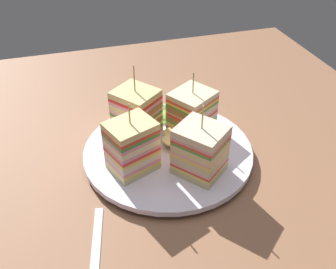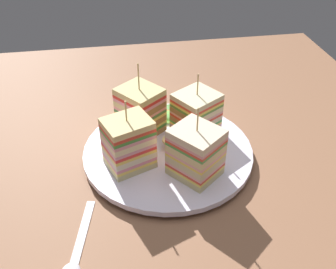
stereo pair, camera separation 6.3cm
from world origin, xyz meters
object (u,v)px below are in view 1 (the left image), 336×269
at_px(sandwich_wedge_1, 137,112).
at_px(sandwich_wedge_3, 200,150).
at_px(sandwich_wedge_2, 132,146).
at_px(sandwich_wedge_0, 192,111).
at_px(plate, 168,152).
at_px(chip_pile, 175,140).

bearing_deg(sandwich_wedge_1, sandwich_wedge_3, -9.92).
relative_size(sandwich_wedge_1, sandwich_wedge_2, 1.10).
distance_m(sandwich_wedge_1, sandwich_wedge_3, 0.15).
bearing_deg(sandwich_wedge_0, sandwich_wedge_3, 44.47).
relative_size(plate, sandwich_wedge_0, 2.54).
relative_size(sandwich_wedge_2, chip_pile, 1.71).
height_order(plate, sandwich_wedge_2, sandwich_wedge_2).
distance_m(sandwich_wedge_0, chip_pile, 0.06).
xyz_separation_m(plate, chip_pile, (-0.01, 0.01, 0.02)).
bearing_deg(plate, chip_pile, 117.19).
bearing_deg(plate, sandwich_wedge_3, 25.21).
bearing_deg(sandwich_wedge_0, plate, 6.06).
relative_size(plate, chip_pile, 4.08).
xyz_separation_m(plate, sandwich_wedge_0, (-0.05, 0.06, 0.04)).
bearing_deg(sandwich_wedge_0, sandwich_wedge_1, -42.18).
height_order(plate, sandwich_wedge_0, sandwich_wedge_0).
bearing_deg(chip_pile, sandwich_wedge_0, 131.32).
bearing_deg(sandwich_wedge_1, plate, -6.59).
bearing_deg(sandwich_wedge_3, chip_pile, -25.86).
distance_m(sandwich_wedge_1, chip_pile, 0.08).
xyz_separation_m(sandwich_wedge_0, sandwich_wedge_1, (-0.02, -0.10, 0.00)).
xyz_separation_m(sandwich_wedge_2, sandwich_wedge_3, (0.04, 0.10, -0.00)).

